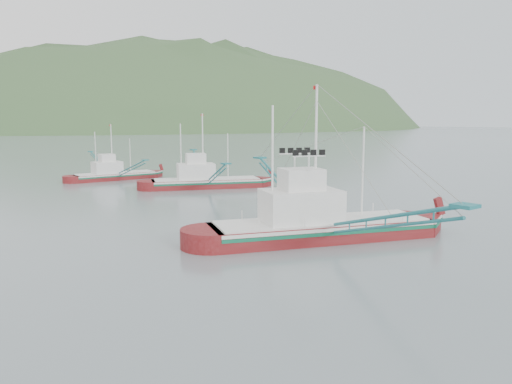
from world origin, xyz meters
TOP-DOWN VIEW (x-y plane):
  - ground at (0.00, 0.00)m, footprint 1200.00×1200.00m
  - main_boat at (1.94, 0.57)m, footprint 17.63×29.89m
  - bg_boat_far at (4.50, 47.27)m, footprint 12.48×22.48m
  - bg_boat_right at (10.69, 30.79)m, footprint 14.92×25.19m
  - headland_right at (240.00, 430.00)m, footprint 684.00×432.00m

SIDE VIEW (x-z plane):
  - ground at x=0.00m, z-range 0.00..0.00m
  - headland_right at x=240.00m, z-range -153.00..153.00m
  - bg_boat_far at x=4.50m, z-range -3.30..5.80m
  - bg_boat_right at x=10.69m, z-range -3.19..7.49m
  - main_boat at x=1.94m, z-range -3.76..8.79m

